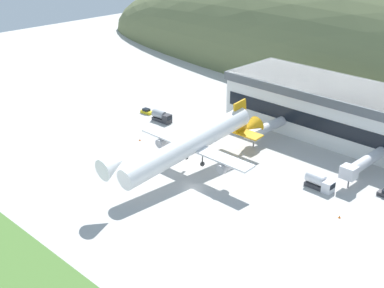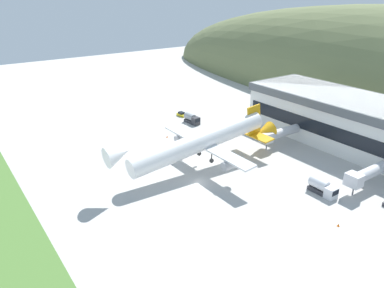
# 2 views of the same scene
# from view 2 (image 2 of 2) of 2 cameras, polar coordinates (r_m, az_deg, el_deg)

# --- Properties ---
(ground_plane) EXTENTS (370.65, 370.65, 0.00)m
(ground_plane) POSITION_cam_2_polar(r_m,az_deg,el_deg) (89.58, 0.98, -5.95)
(ground_plane) COLOR #B7B5AF
(terminal_building) EXTENTS (74.12, 22.52, 13.92)m
(terminal_building) POSITION_cam_2_polar(r_m,az_deg,el_deg) (115.54, 25.33, 2.80)
(terminal_building) COLOR white
(terminal_building) RESTS_ON ground_plane
(jetway_0) EXTENTS (3.38, 14.36, 5.43)m
(jetway_0) POSITION_cam_2_polar(r_m,az_deg,el_deg) (110.86, 12.98, 1.56)
(jetway_0) COLOR silver
(jetway_0) RESTS_ON ground_plane
(jetway_1) EXTENTS (3.38, 16.83, 5.43)m
(jetway_1) POSITION_cam_2_polar(r_m,az_deg,el_deg) (94.70, 25.43, -3.96)
(jetway_1) COLOR silver
(jetway_1) RESTS_ON ground_plane
(cargo_airplane) EXTENTS (33.52, 50.28, 11.58)m
(cargo_airplane) POSITION_cam_2_polar(r_m,az_deg,el_deg) (93.47, 1.62, 0.32)
(cargo_airplane) COLOR white
(service_car_0) EXTENTS (3.95, 2.20, 1.50)m
(service_car_0) POSITION_cam_2_polar(r_m,az_deg,el_deg) (135.42, -1.60, 4.54)
(service_car_0) COLOR gold
(service_car_0) RESTS_ON ground_plane
(fuel_truck) EXTENTS (6.69, 2.58, 3.35)m
(fuel_truck) POSITION_cam_2_polar(r_m,az_deg,el_deg) (89.45, 19.24, -6.26)
(fuel_truck) COLOR silver
(fuel_truck) RESTS_ON ground_plane
(box_truck) EXTENTS (6.51, 2.76, 3.19)m
(box_truck) POSITION_cam_2_polar(r_m,az_deg,el_deg) (127.97, -0.04, 3.86)
(box_truck) COLOR #333338
(box_truck) RESTS_ON ground_plane
(traffic_cone_0) EXTENTS (0.52, 0.52, 0.58)m
(traffic_cone_0) POSITION_cam_2_polar(r_m,az_deg,el_deg) (116.23, -3.82, 1.15)
(traffic_cone_0) COLOR orange
(traffic_cone_0) RESTS_ON ground_plane
(traffic_cone_1) EXTENTS (0.52, 0.52, 0.58)m
(traffic_cone_1) POSITION_cam_2_polar(r_m,az_deg,el_deg) (79.89, 21.41, -11.41)
(traffic_cone_1) COLOR orange
(traffic_cone_1) RESTS_ON ground_plane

